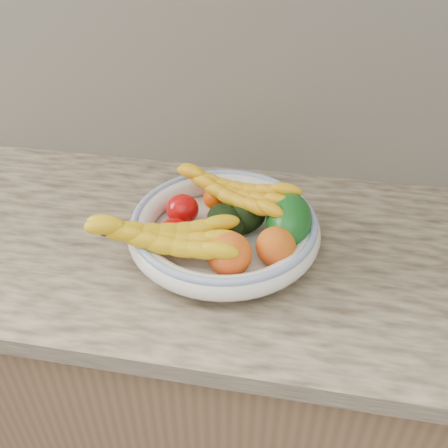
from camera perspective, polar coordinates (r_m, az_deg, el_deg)
The scene contains 13 objects.
kitchen_counter at distance 1.38m, azimuth 0.20°, elevation -15.96°, with size 2.44×0.66×1.40m.
fruit_bowl at distance 1.01m, azimuth 0.00°, elevation -0.52°, with size 0.39×0.39×0.08m.
clementine_back_left at distance 1.09m, azimuth -0.90°, elevation 3.00°, with size 0.06×0.06×0.05m, color #FA5805.
clementine_back_right at distance 1.10m, azimuth 2.06°, elevation 3.33°, with size 0.05×0.05×0.04m, color #E94D04.
tomato_left at distance 1.05m, azimuth -4.77°, elevation 1.70°, with size 0.07×0.07×0.06m, color #BC0809.
tomato_near_left at distance 0.98m, azimuth -5.63°, elevation -1.15°, with size 0.07×0.07×0.06m, color #C30002.
avocado_center at distance 1.00m, azimuth 0.19°, elevation 0.11°, with size 0.07×0.10×0.07m, color black.
avocado_right at distance 1.02m, azimuth 2.46°, elevation 0.74°, with size 0.06×0.09×0.06m, color black.
green_mango at distance 1.00m, azimuth 7.41°, elevation 0.42°, with size 0.09×0.14×0.10m, color #0E4C15.
peach_front at distance 0.92m, azimuth 0.65°, elevation -3.46°, with size 0.08×0.08×0.08m, color orange.
peach_right at distance 0.94m, azimuth 5.93°, elevation -2.56°, with size 0.08×0.08×0.08m, color orange.
banana_bunch_back at distance 1.04m, azimuth 1.04°, elevation 3.38°, with size 0.29×0.11×0.08m, color #E9AC13, non-canonical shape.
banana_bunch_front at distance 0.94m, azimuth -6.90°, elevation -1.84°, with size 0.30×0.12×0.08m, color yellow, non-canonical shape.
Camera 1 is at (0.14, 0.88, 1.57)m, focal length 40.00 mm.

